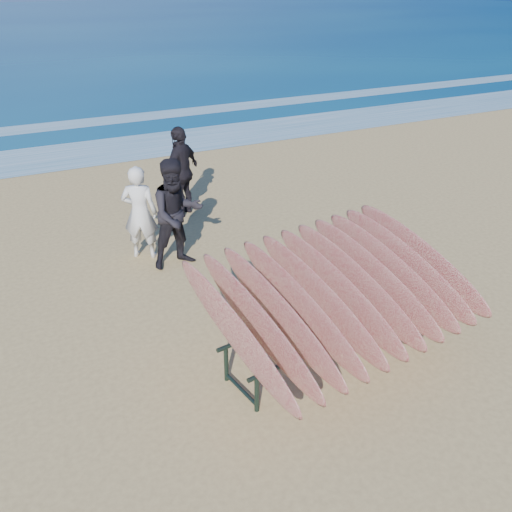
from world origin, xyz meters
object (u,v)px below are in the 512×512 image
object	(u,v)px
person_dark_a	(177,214)
person_white	(140,213)
person_dark_b	(182,172)
surfboard_rack	(338,291)

from	to	relation	value
person_dark_a	person_white	bearing A→B (deg)	125.33
person_dark_a	person_dark_b	xyz separation A→B (m)	(0.80, 2.07, -0.02)
surfboard_rack	person_dark_b	bearing A→B (deg)	83.72
person_dark_b	person_dark_a	bearing A→B (deg)	29.89
surfboard_rack	person_dark_a	xyz separation A→B (m)	(-1.04, 3.21, 0.00)
person_dark_a	person_dark_b	size ratio (longest dim) A/B	1.02
surfboard_rack	person_dark_a	bearing A→B (deg)	99.06
surfboard_rack	person_white	xyz separation A→B (m)	(-1.52, 3.78, -0.10)
person_white	person_dark_a	size ratio (longest dim) A/B	0.89
person_dark_a	surfboard_rack	bearing A→B (deg)	-76.45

